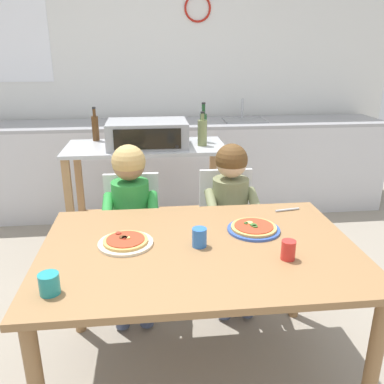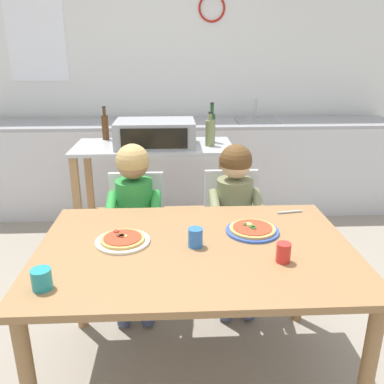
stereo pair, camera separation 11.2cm
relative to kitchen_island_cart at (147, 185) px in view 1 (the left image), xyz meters
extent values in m
plane|color=gray|center=(0.23, -0.21, -0.60)|extent=(10.53, 10.53, 0.00)
cube|color=white|center=(0.23, 1.43, 0.75)|extent=(4.68, 0.12, 2.70)
cube|color=white|center=(-1.16, 1.36, 1.05)|extent=(0.56, 0.01, 0.80)
torus|color=red|center=(0.54, 1.36, 1.33)|extent=(0.26, 0.02, 0.26)
cube|color=silver|center=(0.23, 1.02, -0.17)|extent=(4.21, 0.60, 0.86)
cube|color=#9E9EA3|center=(0.23, 1.02, 0.28)|extent=(4.21, 0.60, 0.03)
cube|color=gray|center=(0.97, 1.02, 0.29)|extent=(0.40, 0.33, 0.02)
cylinder|color=#B7BABF|center=(0.97, 1.14, 0.39)|extent=(0.02, 0.02, 0.20)
cube|color=#B7BABF|center=(0.00, 0.00, 0.29)|extent=(1.14, 0.52, 0.02)
cube|color=#AD7F51|center=(0.00, 0.00, -0.28)|extent=(1.05, 0.48, 0.02)
cube|color=#AD7F51|center=(-0.53, -0.22, -0.16)|extent=(0.05, 0.05, 0.87)
cube|color=#AD7F51|center=(0.53, -0.22, -0.16)|extent=(0.05, 0.05, 0.87)
cube|color=#AD7F51|center=(-0.53, 0.22, -0.16)|extent=(0.05, 0.05, 0.87)
cube|color=#AD7F51|center=(0.53, 0.22, -0.16)|extent=(0.05, 0.05, 0.87)
cube|color=#999BA0|center=(0.02, -0.02, 0.39)|extent=(0.56, 0.37, 0.18)
cube|color=black|center=(0.02, -0.21, 0.39)|extent=(0.45, 0.01, 0.14)
cylinder|color=black|center=(0.21, -0.21, 0.34)|extent=(0.02, 0.01, 0.02)
cylinder|color=#1E4723|center=(0.43, 0.08, 0.40)|extent=(0.05, 0.05, 0.21)
cylinder|color=#1E4723|center=(0.43, 0.08, 0.54)|extent=(0.03, 0.03, 0.07)
cylinder|color=black|center=(0.43, 0.08, 0.58)|extent=(0.03, 0.03, 0.01)
cylinder|color=#4C2D14|center=(-0.37, 0.21, 0.39)|extent=(0.05, 0.05, 0.18)
cylinder|color=#4C2D14|center=(-0.37, 0.21, 0.51)|extent=(0.02, 0.02, 0.06)
cylinder|color=black|center=(-0.37, 0.21, 0.54)|extent=(0.03, 0.03, 0.01)
cylinder|color=olive|center=(0.41, -0.04, 0.39)|extent=(0.07, 0.07, 0.18)
cylinder|color=olive|center=(0.41, -0.04, 0.50)|extent=(0.03, 0.03, 0.05)
cylinder|color=black|center=(0.41, -0.04, 0.53)|extent=(0.03, 0.03, 0.01)
cube|color=olive|center=(0.23, -1.26, 0.11)|extent=(1.40, 0.95, 0.03)
cylinder|color=olive|center=(0.87, -1.68, -0.25)|extent=(0.06, 0.06, 0.69)
cylinder|color=olive|center=(-0.41, -0.85, -0.25)|extent=(0.06, 0.06, 0.69)
cylinder|color=olive|center=(0.87, -0.85, -0.25)|extent=(0.06, 0.06, 0.69)
cube|color=silver|center=(-0.10, -0.60, -0.16)|extent=(0.36, 0.36, 0.04)
cube|color=silver|center=(-0.10, -0.44, 0.03)|extent=(0.34, 0.03, 0.38)
cylinder|color=silver|center=(0.05, -0.75, -0.38)|extent=(0.03, 0.03, 0.42)
cylinder|color=silver|center=(-0.25, -0.75, -0.38)|extent=(0.03, 0.03, 0.42)
cylinder|color=silver|center=(0.05, -0.45, -0.38)|extent=(0.03, 0.03, 0.42)
cylinder|color=silver|center=(-0.25, -0.45, -0.38)|extent=(0.03, 0.03, 0.42)
cube|color=silver|center=(0.51, -0.57, -0.16)|extent=(0.36, 0.36, 0.04)
cube|color=silver|center=(0.51, -0.41, 0.03)|extent=(0.34, 0.03, 0.38)
cylinder|color=silver|center=(0.66, -0.72, -0.38)|extent=(0.03, 0.03, 0.42)
cylinder|color=silver|center=(0.36, -0.72, -0.38)|extent=(0.03, 0.03, 0.42)
cylinder|color=silver|center=(0.66, -0.42, -0.38)|extent=(0.03, 0.03, 0.42)
cylinder|color=silver|center=(0.36, -0.42, -0.38)|extent=(0.03, 0.03, 0.42)
cube|color=#424C6B|center=(-0.03, -0.74, -0.12)|extent=(0.10, 0.30, 0.10)
cylinder|color=#424C6B|center=(-0.03, -0.87, -0.36)|extent=(0.08, 0.08, 0.44)
cube|color=#424C6B|center=(-0.17, -0.74, -0.12)|extent=(0.10, 0.30, 0.10)
cylinder|color=#424C6B|center=(-0.17, -0.87, -0.36)|extent=(0.08, 0.08, 0.44)
cylinder|color=green|center=(0.03, -0.70, 0.09)|extent=(0.06, 0.26, 0.15)
cylinder|color=green|center=(-0.23, -0.70, 0.09)|extent=(0.06, 0.26, 0.15)
cylinder|color=green|center=(-0.10, -0.60, 0.05)|extent=(0.22, 0.22, 0.34)
sphere|color=#A37556|center=(-0.10, -0.60, 0.33)|extent=(0.19, 0.19, 0.19)
sphere|color=tan|center=(-0.10, -0.60, 0.34)|extent=(0.20, 0.20, 0.20)
cube|color=#424C6B|center=(0.58, -0.71, -0.12)|extent=(0.10, 0.30, 0.10)
cylinder|color=#424C6B|center=(0.58, -0.84, -0.36)|extent=(0.08, 0.08, 0.44)
cube|color=#424C6B|center=(0.44, -0.71, -0.12)|extent=(0.10, 0.30, 0.10)
cylinder|color=#424C6B|center=(0.44, -0.84, -0.36)|extent=(0.08, 0.08, 0.44)
cylinder|color=#7A7F56|center=(0.64, -0.67, 0.08)|extent=(0.06, 0.26, 0.15)
cylinder|color=#7A7F56|center=(0.38, -0.67, 0.08)|extent=(0.06, 0.26, 0.15)
cylinder|color=#7A7F56|center=(0.51, -0.57, 0.05)|extent=(0.22, 0.22, 0.33)
sphere|color=beige|center=(0.51, -0.57, 0.31)|extent=(0.19, 0.19, 0.19)
sphere|color=brown|center=(0.51, -0.57, 0.33)|extent=(0.19, 0.19, 0.19)
cylinder|color=beige|center=(-0.10, -1.21, 0.13)|extent=(0.25, 0.25, 0.01)
cylinder|color=tan|center=(-0.10, -1.21, 0.14)|extent=(0.20, 0.20, 0.01)
cylinder|color=#B23D23|center=(-0.10, -1.21, 0.15)|extent=(0.17, 0.17, 0.00)
cylinder|color=#DBC666|center=(-0.09, -1.21, 0.15)|extent=(0.02, 0.02, 0.01)
cylinder|color=maroon|center=(-0.13, -1.15, 0.15)|extent=(0.03, 0.03, 0.01)
cylinder|color=#563319|center=(-0.11, -1.20, 0.15)|extent=(0.03, 0.03, 0.01)
cylinder|color=maroon|center=(-0.10, -1.21, 0.15)|extent=(0.03, 0.03, 0.01)
cylinder|color=#3356B7|center=(0.51, -1.13, 0.13)|extent=(0.25, 0.25, 0.01)
cylinder|color=tan|center=(0.51, -1.13, 0.14)|extent=(0.22, 0.22, 0.01)
cylinder|color=#B23D23|center=(0.51, -1.13, 0.15)|extent=(0.19, 0.19, 0.00)
cylinder|color=#386628|center=(0.51, -1.15, 0.15)|extent=(0.03, 0.03, 0.01)
cylinder|color=#386628|center=(0.51, -1.13, 0.15)|extent=(0.03, 0.03, 0.01)
cylinder|color=#386628|center=(0.48, -1.11, 0.15)|extent=(0.02, 0.02, 0.01)
cylinder|color=#DBC666|center=(0.50, -1.10, 0.15)|extent=(0.03, 0.03, 0.01)
cylinder|color=red|center=(0.58, -1.42, 0.17)|extent=(0.06, 0.06, 0.08)
cylinder|color=teal|center=(-0.35, -1.57, 0.16)|extent=(0.07, 0.07, 0.08)
cylinder|color=blue|center=(0.23, -1.26, 0.17)|extent=(0.07, 0.07, 0.09)
cylinder|color=#B7BABF|center=(0.76, -0.90, 0.13)|extent=(0.14, 0.04, 0.01)
camera|label=1|loc=(0.02, -2.86, 0.95)|focal=37.72mm
camera|label=2|loc=(0.13, -2.87, 0.95)|focal=37.72mm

